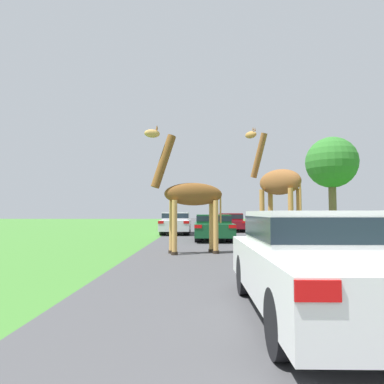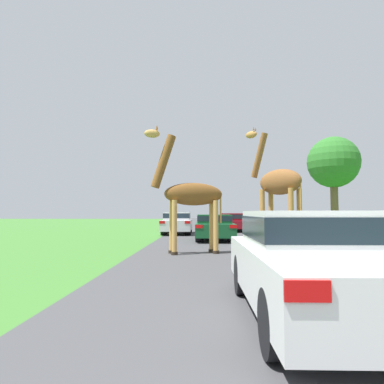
% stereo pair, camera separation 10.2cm
% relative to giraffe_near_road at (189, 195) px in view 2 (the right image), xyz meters
% --- Properties ---
extents(road, '(7.12, 120.00, 0.00)m').
position_rel_giraffe_near_road_xyz_m(road, '(1.59, 17.23, -2.12)').
color(road, '#424244').
rests_on(road, ground).
extents(giraffe_near_road, '(2.92, 1.19, 4.62)m').
position_rel_giraffe_near_road_xyz_m(giraffe_near_road, '(0.00, 0.00, 0.00)').
color(giraffe_near_road, tan).
rests_on(giraffe_near_road, ground).
extents(giraffe_companion, '(2.11, 2.17, 5.07)m').
position_rel_giraffe_near_road_xyz_m(giraffe_companion, '(3.44, 0.95, 0.33)').
color(giraffe_companion, '#B77F3D').
rests_on(giraffe_companion, ground).
extents(car_lead_maroon, '(1.96, 4.57, 1.50)m').
position_rel_giraffe_near_road_xyz_m(car_lead_maroon, '(2.04, -7.50, -1.32)').
color(car_lead_maroon, silver).
rests_on(car_lead_maroon, ground).
extents(car_queue_right, '(1.95, 4.78, 1.50)m').
position_rel_giraffe_near_road_xyz_m(car_queue_right, '(-1.21, 11.33, -1.32)').
color(car_queue_right, silver).
rests_on(car_queue_right, ground).
extents(car_queue_left, '(1.94, 4.78, 1.42)m').
position_rel_giraffe_near_road_xyz_m(car_queue_left, '(2.89, 14.78, -1.36)').
color(car_queue_left, maroon).
rests_on(car_queue_left, ground).
extents(car_far_ahead, '(1.98, 4.65, 1.37)m').
position_rel_giraffe_near_road_xyz_m(car_far_ahead, '(1.14, 6.12, -1.39)').
color(car_far_ahead, '#144C28').
rests_on(car_far_ahead, ground).
extents(tree_left_edge, '(3.70, 3.70, 6.97)m').
position_rel_giraffe_near_road_xyz_m(tree_left_edge, '(10.05, 12.42, 2.93)').
color(tree_left_edge, brown).
rests_on(tree_left_edge, ground).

